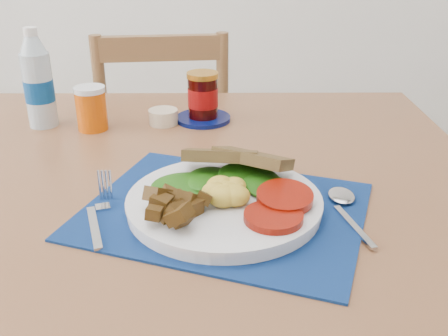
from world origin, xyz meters
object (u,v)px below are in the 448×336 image
(chair_far, at_px, (165,136))
(water_bottle, at_px, (38,84))
(jam_on_saucer, at_px, (203,100))
(breakfast_plate, at_px, (220,199))
(juice_glass, at_px, (91,110))

(chair_far, height_order, water_bottle, chair_far)
(chair_far, bearing_deg, jam_on_saucer, 101.92)
(chair_far, bearing_deg, water_bottle, 59.22)
(chair_far, distance_m, jam_on_saucer, 0.51)
(breakfast_plate, distance_m, water_bottle, 0.54)
(water_bottle, bearing_deg, jam_on_saucer, 4.75)
(breakfast_plate, xyz_separation_m, water_bottle, (-0.38, 0.38, 0.07))
(juice_glass, bearing_deg, breakfast_plate, -53.04)
(breakfast_plate, bearing_deg, water_bottle, 149.04)
(water_bottle, relative_size, jam_on_saucer, 1.74)
(breakfast_plate, distance_m, jam_on_saucer, 0.41)
(water_bottle, height_order, jam_on_saucer, water_bottle)
(chair_far, xyz_separation_m, water_bottle, (-0.21, -0.45, 0.29))
(water_bottle, height_order, juice_glass, water_bottle)
(jam_on_saucer, bearing_deg, chair_far, 107.82)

